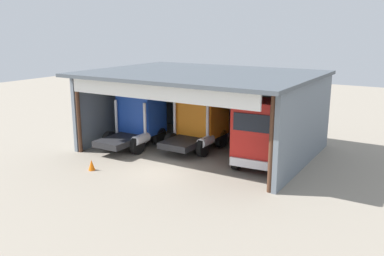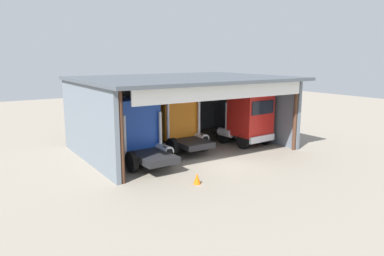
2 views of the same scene
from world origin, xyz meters
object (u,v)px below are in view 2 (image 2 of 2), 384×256
traffic_cone (197,178)px  truck_blue_center_left_bay (137,130)px  oil_drum (185,129)px  tool_cart (190,130)px  truck_orange_center_right_bay (176,120)px  truck_red_center_bay (248,117)px

traffic_cone → truck_blue_center_left_bay: bearing=99.1°
oil_drum → tool_cart: size_ratio=0.90×
truck_blue_center_left_bay → tool_cart: 7.73m
truck_orange_center_right_bay → tool_cart: size_ratio=4.81×
truck_blue_center_left_bay → traffic_cone: size_ratio=8.58×
truck_blue_center_left_bay → truck_red_center_bay: size_ratio=1.08×
truck_orange_center_right_bay → truck_red_center_bay: 5.04m
oil_drum → truck_orange_center_right_bay: bearing=-129.7°
truck_blue_center_left_bay → truck_orange_center_right_bay: 3.88m
traffic_cone → truck_orange_center_right_bay: bearing=67.7°
truck_blue_center_left_bay → truck_orange_center_right_bay: (3.54, 1.59, 0.06)m
truck_orange_center_right_bay → traffic_cone: bearing=-112.0°
oil_drum → truck_red_center_bay: bearing=-69.2°
traffic_cone → oil_drum: bearing=61.2°
truck_blue_center_left_bay → tool_cart: size_ratio=4.81×
tool_cart → truck_red_center_bay: bearing=-66.8°
oil_drum → traffic_cone: oil_drum is taller
truck_red_center_bay → traffic_cone: bearing=28.8°
oil_drum → tool_cart: bearing=-87.4°
truck_red_center_bay → tool_cart: size_ratio=4.43×
truck_red_center_bay → truck_blue_center_left_bay: bearing=-5.8°
oil_drum → traffic_cone: (-5.48, -9.95, -0.17)m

